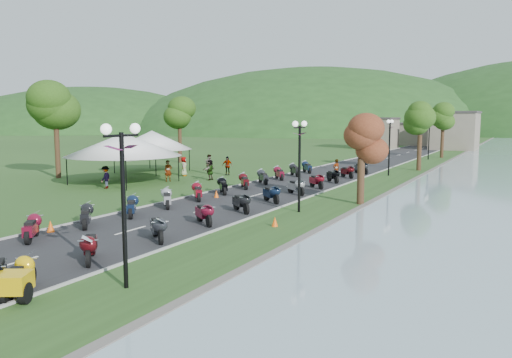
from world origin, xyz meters
The scene contains 15 objects.
road centered at (0.00, 40.00, 0.01)m, with size 7.00×120.00×0.02m, color #28282A.
hills_backdrop centered at (0.00, 200.00, 0.00)m, with size 360.00×120.00×76.00m, color #285621, non-canonical shape.
far_building centered at (-2.00, 85.00, 2.50)m, with size 18.00×16.00×5.00m, color gray.
yellow_trike centered at (3.00, 2.00, 0.53)m, with size 2.32×1.45×1.06m, color yellow, non-canonical shape.
moto_row_left centered at (-2.33, 15.58, 0.55)m, with size 2.60×44.44×1.10m, color #331411, non-canonical shape.
moto_row_right centered at (2.27, 18.29, 0.55)m, with size 2.60×42.51×1.10m, color #331411, non-canonical shape.
streetlamp_near centered at (5.40, 3.98, 2.50)m, with size 1.40×1.40×5.00m, color black, non-canonical shape.
vendor_tent_main centered at (-12.34, 22.67, 2.00)m, with size 6.13×6.13×4.00m, color white, non-canonical shape.
vendor_tent_side centered at (-15.92, 30.29, 2.00)m, with size 5.07×5.07×4.00m, color white, non-canonical shape.
tree_park_left centered at (-19.89, 22.50, 5.20)m, with size 3.74×3.74×10.39m, color #325E17, non-canonical shape.
tree_lakeside centered at (7.23, 22.15, 3.16)m, with size 2.27×2.27×6.31m, color #325E17, non-canonical shape.
pedestrian_a centered at (-9.96, 25.23, 0.00)m, with size 0.64×0.47×1.75m, color slate.
pedestrian_b centered at (-10.29, 31.73, 0.00)m, with size 0.88×0.48×1.81m, color slate.
pedestrian_c centered at (-11.36, 19.66, 0.00)m, with size 1.09×0.45×1.69m, color slate.
traffic_cone_near centered at (-3.00, 8.01, 0.28)m, with size 0.36×0.36×0.56m, color #F2590C.
Camera 1 is at (16.04, -7.10, 5.22)m, focal length 35.00 mm.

